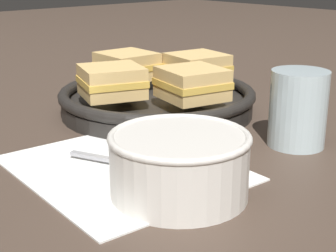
{
  "coord_description": "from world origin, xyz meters",
  "views": [
    {
      "loc": [
        0.48,
        -0.42,
        0.24
      ],
      "look_at": [
        0.01,
        0.0,
        0.04
      ],
      "focal_mm": 55.0,
      "sensor_mm": 36.0,
      "label": 1
    }
  ],
  "objects": [
    {
      "name": "spoon",
      "position": [
        0.04,
        -0.06,
        0.01
      ],
      "size": [
        0.14,
        0.07,
        0.01
      ],
      "rotation": [
        0.0,
        0.0,
        0.4
      ],
      "color": "#9E9EA3",
      "rests_on": "napkin"
    },
    {
      "name": "sandwich_near_right",
      "position": [
        -0.05,
        0.11,
        0.06
      ],
      "size": [
        0.11,
        0.1,
        0.05
      ],
      "rotation": [
        0.0,
        0.0,
        7.64
      ],
      "color": "#DBB26B",
      "rests_on": "skillet"
    },
    {
      "name": "drinking_glass",
      "position": [
        0.1,
        0.15,
        0.05
      ],
      "size": [
        0.08,
        0.08,
        0.1
      ],
      "color": "silver",
      "rests_on": "ground_plane"
    },
    {
      "name": "napkin",
      "position": [
        0.02,
        -0.07,
        0.0
      ],
      "size": [
        0.28,
        0.24,
        0.0
      ],
      "color": "white",
      "rests_on": "ground_plane"
    },
    {
      "name": "sandwich_near_left",
      "position": [
        -0.14,
        0.03,
        0.06
      ],
      "size": [
        0.11,
        0.11,
        0.05
      ],
      "rotation": [
        0.0,
        0.0,
        5.94
      ],
      "color": "#DBB26B",
      "rests_on": "skillet"
    },
    {
      "name": "soup_bowl",
      "position": [
        0.11,
        -0.07,
        0.04
      ],
      "size": [
        0.15,
        0.15,
        0.07
      ],
      "color": "silver",
      "rests_on": "ground_plane"
    },
    {
      "name": "sandwich_far_right",
      "position": [
        -0.22,
        0.12,
        0.06
      ],
      "size": [
        0.09,
        0.09,
        0.05
      ],
      "rotation": [
        0.0,
        0.0,
        10.96
      ],
      "color": "#DBB26B",
      "rests_on": "skillet"
    },
    {
      "name": "skillet",
      "position": [
        -0.14,
        0.11,
        0.02
      ],
      "size": [
        0.32,
        0.32,
        0.04
      ],
      "color": "black",
      "rests_on": "ground_plane"
    },
    {
      "name": "sandwich_far_left",
      "position": [
        -0.13,
        0.2,
        0.06
      ],
      "size": [
        0.1,
        0.1,
        0.05
      ],
      "rotation": [
        0.0,
        0.0,
        9.26
      ],
      "color": "#DBB26B",
      "rests_on": "skillet"
    },
    {
      "name": "ground_plane",
      "position": [
        0.0,
        0.0,
        0.0
      ],
      "size": [
        4.0,
        4.0,
        0.0
      ],
      "primitive_type": "plane",
      "color": "#47382D"
    }
  ]
}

